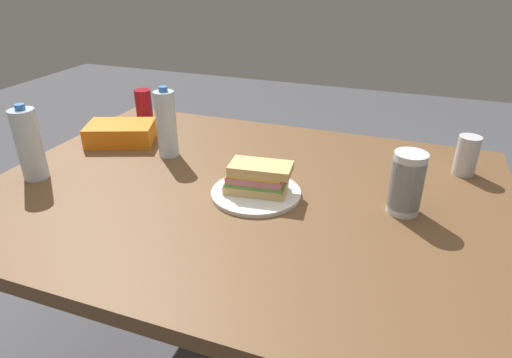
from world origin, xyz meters
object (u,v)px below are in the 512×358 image
plastic_cup_stack (407,183)px  water_bottle_spare (29,144)px  sandwich (257,178)px  water_bottle_tall (166,124)px  soda_can_silver (467,155)px  dining_table (244,214)px  chip_bag (121,133)px  soda_can_red (144,105)px  paper_plate (256,193)px

plastic_cup_stack → water_bottle_spare: water_bottle_spare is taller
plastic_cup_stack → sandwich: bearing=-173.1°
water_bottle_tall → water_bottle_spare: 0.41m
water_bottle_spare → soda_can_silver: 1.31m
dining_table → chip_bag: (-0.54, 0.18, 0.12)m
soda_can_red → water_bottle_spare: bearing=-91.0°
chip_bag → water_bottle_spare: (-0.07, -0.33, 0.07)m
soda_can_red → plastic_cup_stack: 1.12m
paper_plate → sandwich: 0.05m
soda_can_red → paper_plate: bearing=-34.4°
chip_bag → water_bottle_tall: 0.23m
sandwich → chip_bag: sandwich is taller
plastic_cup_stack → soda_can_silver: 0.34m
dining_table → water_bottle_tall: bearing=157.5°
soda_can_red → water_bottle_tall: 0.41m
paper_plate → water_bottle_spare: bearing=-169.1°
paper_plate → soda_can_silver: (0.55, 0.35, 0.05)m
sandwich → water_bottle_spare: water_bottle_spare is taller
water_bottle_tall → soda_can_silver: bearing=11.7°
plastic_cup_stack → soda_can_silver: bearing=61.9°
paper_plate → plastic_cup_stack: 0.40m
soda_can_red → sandwich: bearing=-34.1°
sandwich → soda_can_red: bearing=145.9°
water_bottle_spare → dining_table: bearing=13.8°
chip_bag → water_bottle_spare: water_bottle_spare is taller
dining_table → water_bottle_spare: water_bottle_spare is taller
paper_plate → soda_can_silver: 0.66m
water_bottle_spare → soda_can_silver: water_bottle_spare is taller
soda_can_red → water_bottle_spare: size_ratio=0.53×
sandwich → water_bottle_spare: 0.68m
sandwich → plastic_cup_stack: bearing=6.9°
dining_table → water_bottle_spare: 0.66m
dining_table → soda_can_red: soda_can_red is taller
dining_table → water_bottle_tall: 0.40m
sandwich → plastic_cup_stack: plastic_cup_stack is taller
paper_plate → chip_bag: bearing=161.3°
soda_can_silver → paper_plate: bearing=-147.6°
water_bottle_tall → soda_can_red: bearing=134.3°
chip_bag → plastic_cup_stack: size_ratio=1.38×
paper_plate → soda_can_red: soda_can_red is taller
water_bottle_tall → soda_can_silver: (0.92, 0.19, -0.05)m
soda_can_red → water_bottle_tall: water_bottle_tall is taller
paper_plate → chip_bag: (-0.59, 0.20, 0.03)m
dining_table → sandwich: sandwich is taller
paper_plate → sandwich: (0.00, 0.00, 0.05)m
sandwich → paper_plate: bearing=-146.9°
dining_table → soda_can_silver: (0.60, 0.33, 0.15)m
sandwich → water_bottle_spare: (-0.67, -0.13, 0.06)m
sandwich → chip_bag: (-0.59, 0.20, -0.02)m
dining_table → water_bottle_tall: water_bottle_tall is taller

